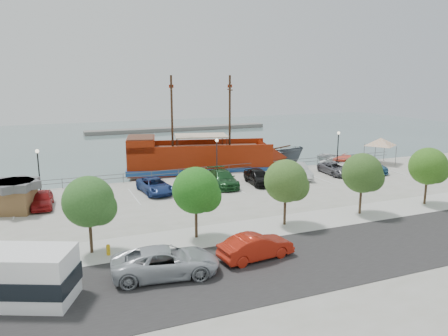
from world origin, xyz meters
name	(u,v)px	position (x,y,z in m)	size (l,w,h in m)	color
ground	(241,201)	(0.00, 0.00, -1.00)	(160.00, 160.00, 0.00)	slate
land_slab	(404,297)	(0.00, -21.00, -0.60)	(100.00, 58.00, 1.20)	gray
street	(346,252)	(0.00, -16.00, 0.01)	(100.00, 8.00, 0.04)	black
sidewalk	(296,223)	(0.00, -10.00, 0.01)	(100.00, 4.00, 0.05)	beige
seawall_railing	(213,170)	(0.00, 7.80, 0.53)	(50.00, 0.06, 1.00)	#5E5F5F
far_shore	(179,129)	(10.00, 55.00, -0.60)	(40.00, 3.00, 0.80)	slate
pirate_ship	(211,159)	(1.18, 11.37, 1.10)	(20.28, 9.78, 12.56)	maroon
patrol_boat	(275,159)	(10.08, 11.61, 0.38)	(2.67, 7.11, 2.75)	#4B525A
speedboat	(344,161)	(19.76, 10.01, -0.27)	(5.01, 7.02, 1.45)	silver
dock_west	(84,191)	(-13.89, 9.20, -0.82)	(6.23, 1.78, 0.36)	gray
dock_mid	(264,174)	(7.27, 9.20, -0.81)	(6.50, 1.86, 0.37)	slate
dock_east	(328,168)	(16.74, 9.20, -0.81)	(6.57, 1.88, 0.38)	gray
shed	(15,195)	(-19.89, 1.22, 1.39)	(4.01, 4.01, 2.61)	brown
canopy_tent	(381,138)	(21.91, 5.72, 3.29)	(5.43, 5.43, 3.78)	slate
street_van	(166,262)	(-11.47, -14.90, 0.83)	(2.77, 6.00, 1.67)	#ABB1B8
street_sedan	(256,247)	(-5.76, -14.74, 0.78)	(1.65, 4.74, 1.56)	#B12010
fire_hydrant	(108,249)	(-14.08, -10.80, 0.41)	(0.26, 0.26, 0.75)	gold
lamp_post_left	(38,163)	(-18.00, 6.50, 2.94)	(0.36, 0.36, 4.28)	black
lamp_post_mid	(217,151)	(0.00, 6.50, 2.94)	(0.36, 0.36, 4.28)	black
lamp_post_right	(338,142)	(16.00, 6.50, 2.94)	(0.36, 0.36, 4.28)	black
tree_b	(91,203)	(-14.85, -10.07, 3.30)	(3.30, 3.20, 5.00)	#473321
tree_c	(198,192)	(-7.85, -10.07, 3.30)	(3.30, 3.20, 5.00)	#473321
tree_d	(288,182)	(-0.85, -10.07, 3.30)	(3.30, 3.20, 5.00)	#473321
tree_e	(364,174)	(6.15, -10.07, 3.30)	(3.30, 3.20, 5.00)	#473321
tree_f	(430,167)	(13.15, -10.07, 3.30)	(3.30, 3.20, 5.00)	#473321
parked_car_a	(42,199)	(-17.85, 1.65, 0.72)	(1.71, 4.24, 1.44)	#A11819
parked_car_c	(155,186)	(-7.89, 2.64, 0.72)	(2.38, 5.16, 1.43)	navy
parked_car_d	(223,178)	(-0.92, 2.55, 0.80)	(2.24, 5.51, 1.60)	#1B4A21
parked_car_e	(258,176)	(2.79, 1.95, 0.81)	(1.91, 4.73, 1.61)	black
parked_car_f	(298,171)	(7.97, 2.67, 0.82)	(1.74, 4.99, 1.64)	silver
parked_car_g	(335,169)	(12.89, 2.72, 0.66)	(2.20, 4.77, 1.32)	#5B5A61
parked_car_h	(370,165)	(17.54, 2.39, 0.78)	(2.18, 5.36, 1.56)	#295E81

